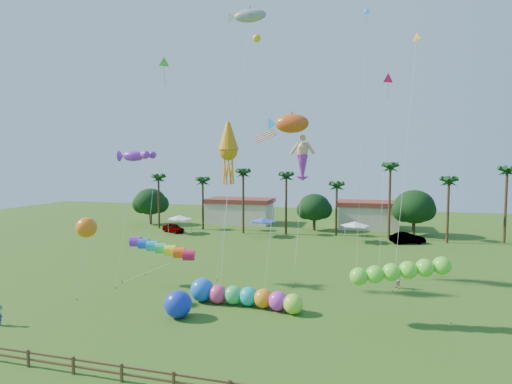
% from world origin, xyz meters
% --- Properties ---
extents(ground, '(160.00, 160.00, 0.00)m').
position_xyz_m(ground, '(0.00, 0.00, 0.00)').
color(ground, '#285116').
rests_on(ground, ground).
extents(tree_line, '(69.46, 8.91, 11.00)m').
position_xyz_m(tree_line, '(3.57, 44.00, 4.28)').
color(tree_line, '#3A2819').
rests_on(tree_line, ground).
extents(buildings_row, '(35.00, 7.00, 4.00)m').
position_xyz_m(buildings_row, '(-3.09, 50.00, 2.00)').
color(buildings_row, beige).
rests_on(buildings_row, ground).
extents(tent_row, '(31.00, 4.00, 0.60)m').
position_xyz_m(tent_row, '(-6.00, 36.33, 2.75)').
color(tent_row, white).
rests_on(tent_row, ground).
extents(fence, '(36.12, 0.12, 1.00)m').
position_xyz_m(fence, '(0.00, -6.00, 0.61)').
color(fence, brown).
rests_on(fence, ground).
extents(car_a, '(4.73, 3.50, 1.50)m').
position_xyz_m(car_a, '(-21.55, 36.71, 0.75)').
color(car_a, '#4C4C54').
rests_on(car_a, ground).
extents(car_b, '(5.10, 3.33, 1.59)m').
position_xyz_m(car_b, '(15.40, 36.96, 0.79)').
color(car_b, '#4C4C54').
rests_on(car_b, ground).
extents(spectator_b, '(0.94, 1.02, 1.69)m').
position_xyz_m(spectator_b, '(12.24, 14.46, 0.84)').
color(spectator_b, '#A69C8A').
rests_on(spectator_b, ground).
extents(caterpillar_inflatable, '(9.65, 2.63, 1.96)m').
position_xyz_m(caterpillar_inflatable, '(-0.30, 6.45, 0.82)').
color(caterpillar_inflatable, '#D93973').
rests_on(caterpillar_inflatable, ground).
extents(blue_ball, '(2.05, 2.05, 2.05)m').
position_xyz_m(blue_ball, '(-4.10, 2.87, 1.02)').
color(blue_ball, '#162FCB').
rests_on(blue_ball, ground).
extents(rainbow_tube, '(9.39, 2.03, 3.88)m').
position_xyz_m(rainbow_tube, '(-7.50, 8.41, 3.39)').
color(rainbow_tube, red).
rests_on(rainbow_tube, ground).
extents(green_worm, '(9.87, 3.65, 4.18)m').
position_xyz_m(green_worm, '(8.89, 5.28, 3.43)').
color(green_worm, '#5DE532').
rests_on(green_worm, ground).
extents(orange_ball_kite, '(2.05, 1.97, 7.04)m').
position_xyz_m(orange_ball_kite, '(-13.05, 4.33, 6.19)').
color(orange_ball_kite, orange).
rests_on(orange_ball_kite, ground).
extents(merman_kite, '(1.99, 5.35, 14.02)m').
position_xyz_m(merman_kite, '(3.05, 16.87, 11.77)').
color(merman_kite, tan).
rests_on(merman_kite, ground).
extents(fish_kite, '(5.29, 7.05, 16.52)m').
position_xyz_m(fish_kite, '(2.13, 15.83, 15.46)').
color(fish_kite, '#D04D17').
rests_on(fish_kite, ground).
extents(shark_kite, '(5.03, 7.70, 28.26)m').
position_xyz_m(shark_kite, '(-3.03, 18.80, 27.39)').
color(shark_kite, '#8F969C').
rests_on(shark_kite, ground).
extents(squid_kite, '(2.41, 4.58, 15.39)m').
position_xyz_m(squid_kite, '(-2.95, 11.18, 12.64)').
color(squid_kite, orange).
rests_on(squid_kite, ground).
extents(lobster_kite, '(4.24, 4.87, 12.98)m').
position_xyz_m(lobster_kite, '(-12.71, 10.96, 12.24)').
color(lobster_kite, purple).
rests_on(lobster_kite, ground).
extents(delta_kite_red, '(1.47, 5.29, 21.14)m').
position_xyz_m(delta_kite_red, '(11.43, 21.57, 20.19)').
color(delta_kite_red, '#E5194E').
rests_on(delta_kite_red, ground).
extents(delta_kite_yellow, '(2.31, 4.18, 23.74)m').
position_xyz_m(delta_kite_yellow, '(13.59, 16.99, 22.48)').
color(delta_kite_yellow, '#F4A618').
rests_on(delta_kite_yellow, ground).
extents(delta_kite_green, '(1.21, 4.36, 23.05)m').
position_xyz_m(delta_kite_green, '(-12.00, 16.19, 22.05)').
color(delta_kite_green, '#43DD34').
rests_on(delta_kite_green, ground).
extents(delta_kite_blue, '(1.07, 4.19, 27.82)m').
position_xyz_m(delta_kite_blue, '(9.04, 20.17, 26.42)').
color(delta_kite_blue, '#1B74F4').
rests_on(delta_kite_blue, ground).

